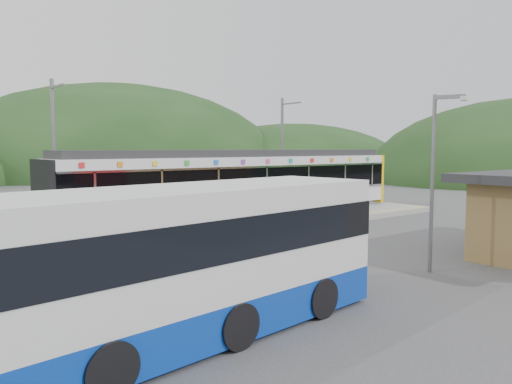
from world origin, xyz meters
TOP-DOWN VIEW (x-y plane):
  - ground at (0.00, 0.00)m, footprint 120.00×120.00m
  - hills at (6.19, 5.29)m, footprint 146.00×149.00m
  - platform at (0.00, 3.30)m, footprint 26.00×3.20m
  - yellow_line at (0.00, 2.00)m, footprint 26.00×0.10m
  - train at (1.85, 6.00)m, footprint 20.44×3.01m
  - catenary_mast_west at (-7.00, 8.56)m, footprint 0.18×1.80m
  - catenary_mast_east at (7.00, 8.56)m, footprint 0.18×1.80m
  - bus at (-9.98, -6.67)m, footprint 11.49×3.74m
  - lamp_post at (-0.28, -6.74)m, footprint 0.46×1.03m

SIDE VIEW (x-z plane):
  - ground at x=0.00m, z-range 0.00..0.00m
  - hills at x=6.19m, z-range -13.00..13.00m
  - platform at x=0.00m, z-range 0.00..0.30m
  - yellow_line at x=0.00m, z-range 0.30..0.31m
  - bus at x=-9.98m, z-range -0.05..3.02m
  - train at x=1.85m, z-range 0.19..3.93m
  - lamp_post at x=-0.28m, z-range 0.54..6.02m
  - catenary_mast_west at x=-7.00m, z-range 0.15..7.15m
  - catenary_mast_east at x=7.00m, z-range 0.15..7.15m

